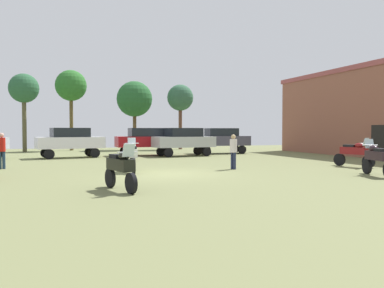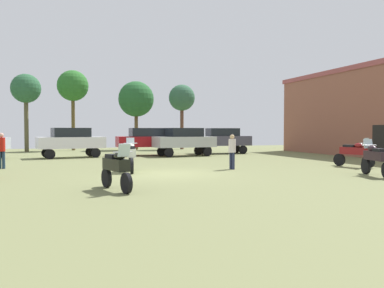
{
  "view_description": "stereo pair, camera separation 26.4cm",
  "coord_description": "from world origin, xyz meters",
  "px_view_note": "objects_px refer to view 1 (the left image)",
  "views": [
    {
      "loc": [
        -4.51,
        -15.48,
        1.86
      ],
      "look_at": [
        3.47,
        6.78,
        1.02
      ],
      "focal_mm": 36.12,
      "sensor_mm": 36.0,
      "label": 1
    },
    {
      "loc": [
        -4.26,
        -15.57,
        1.86
      ],
      "look_at": [
        3.47,
        6.78,
        1.02
      ],
      "focal_mm": 36.12,
      "sensor_mm": 36.0,
      "label": 2
    }
  ],
  "objects_px": {
    "car_2": "(146,139)",
    "car_4": "(184,140)",
    "tree_1": "(180,99)",
    "tree_2": "(134,99)",
    "motorcycle_6": "(377,158)",
    "person_1": "(233,149)",
    "tree_6": "(71,86)",
    "motorcycle_3": "(120,167)",
    "person_2": "(2,148)",
    "motorcycle_8": "(354,153)",
    "motorcycle_2": "(133,155)",
    "car_1": "(70,140)",
    "car_5": "(221,139)",
    "tree_5": "(24,90)"
  },
  "relations": [
    {
      "from": "motorcycle_6",
      "to": "tree_6",
      "type": "distance_m",
      "value": 27.58
    },
    {
      "from": "motorcycle_6",
      "to": "tree_2",
      "type": "bearing_deg",
      "value": 118.03
    },
    {
      "from": "tree_1",
      "to": "car_5",
      "type": "bearing_deg",
      "value": -83.19
    },
    {
      "from": "person_1",
      "to": "tree_1",
      "type": "relative_size",
      "value": 0.26
    },
    {
      "from": "motorcycle_3",
      "to": "car_2",
      "type": "bearing_deg",
      "value": -120.56
    },
    {
      "from": "car_1",
      "to": "tree_5",
      "type": "distance_m",
      "value": 9.98
    },
    {
      "from": "tree_5",
      "to": "tree_6",
      "type": "height_order",
      "value": "tree_6"
    },
    {
      "from": "car_4",
      "to": "tree_6",
      "type": "distance_m",
      "value": 13.84
    },
    {
      "from": "car_5",
      "to": "tree_1",
      "type": "bearing_deg",
      "value": 11.41
    },
    {
      "from": "motorcycle_3",
      "to": "person_2",
      "type": "height_order",
      "value": "person_2"
    },
    {
      "from": "tree_1",
      "to": "tree_2",
      "type": "bearing_deg",
      "value": 172.64
    },
    {
      "from": "motorcycle_8",
      "to": "tree_1",
      "type": "bearing_deg",
      "value": -98.67
    },
    {
      "from": "car_1",
      "to": "motorcycle_3",
      "type": "bearing_deg",
      "value": 173.57
    },
    {
      "from": "tree_6",
      "to": "motorcycle_6",
      "type": "bearing_deg",
      "value": -66.8
    },
    {
      "from": "car_4",
      "to": "person_1",
      "type": "xyz_separation_m",
      "value": [
        -0.77,
        -9.67,
        -0.22
      ]
    },
    {
      "from": "car_2",
      "to": "motorcycle_8",
      "type": "bearing_deg",
      "value": -147.77
    },
    {
      "from": "tree_1",
      "to": "tree_2",
      "type": "height_order",
      "value": "tree_2"
    },
    {
      "from": "tree_1",
      "to": "person_2",
      "type": "bearing_deg",
      "value": -131.9
    },
    {
      "from": "motorcycle_2",
      "to": "car_1",
      "type": "xyz_separation_m",
      "value": [
        -2.24,
        10.14,
        0.43
      ]
    },
    {
      "from": "motorcycle_3",
      "to": "tree_6",
      "type": "bearing_deg",
      "value": -104.16
    },
    {
      "from": "person_2",
      "to": "tree_2",
      "type": "height_order",
      "value": "tree_2"
    },
    {
      "from": "motorcycle_8",
      "to": "tree_2",
      "type": "xyz_separation_m",
      "value": [
        -6.96,
        20.85,
        4.05
      ]
    },
    {
      "from": "motorcycle_2",
      "to": "car_2",
      "type": "distance_m",
      "value": 11.23
    },
    {
      "from": "motorcycle_3",
      "to": "car_4",
      "type": "xyz_separation_m",
      "value": [
        6.82,
        14.34,
        0.46
      ]
    },
    {
      "from": "motorcycle_2",
      "to": "tree_2",
      "type": "bearing_deg",
      "value": 86.05
    },
    {
      "from": "motorcycle_3",
      "to": "car_1",
      "type": "distance_m",
      "value": 15.33
    },
    {
      "from": "car_2",
      "to": "tree_5",
      "type": "height_order",
      "value": "tree_5"
    },
    {
      "from": "motorcycle_8",
      "to": "person_1",
      "type": "height_order",
      "value": "person_1"
    },
    {
      "from": "motorcycle_3",
      "to": "motorcycle_8",
      "type": "relative_size",
      "value": 0.97
    },
    {
      "from": "motorcycle_3",
      "to": "tree_2",
      "type": "relative_size",
      "value": 0.32
    },
    {
      "from": "motorcycle_2",
      "to": "tree_6",
      "type": "distance_m",
      "value": 20.76
    },
    {
      "from": "tree_2",
      "to": "motorcycle_8",
      "type": "bearing_deg",
      "value": -71.55
    },
    {
      "from": "car_2",
      "to": "car_5",
      "type": "distance_m",
      "value": 6.18
    },
    {
      "from": "tree_5",
      "to": "motorcycle_8",
      "type": "bearing_deg",
      "value": -50.53
    },
    {
      "from": "motorcycle_6",
      "to": "person_1",
      "type": "bearing_deg",
      "value": 150.49
    },
    {
      "from": "motorcycle_3",
      "to": "car_1",
      "type": "height_order",
      "value": "car_1"
    },
    {
      "from": "motorcycle_2",
      "to": "car_2",
      "type": "relative_size",
      "value": 0.52
    },
    {
      "from": "motorcycle_8",
      "to": "tree_5",
      "type": "distance_m",
      "value": 26.38
    },
    {
      "from": "motorcycle_6",
      "to": "motorcycle_2",
      "type": "bearing_deg",
      "value": 167.86
    },
    {
      "from": "motorcycle_3",
      "to": "tree_6",
      "type": "height_order",
      "value": "tree_6"
    },
    {
      "from": "car_2",
      "to": "car_4",
      "type": "height_order",
      "value": "same"
    },
    {
      "from": "motorcycle_2",
      "to": "motorcycle_8",
      "type": "height_order",
      "value": "motorcycle_2"
    },
    {
      "from": "car_2",
      "to": "tree_1",
      "type": "relative_size",
      "value": 0.69
    },
    {
      "from": "car_5",
      "to": "tree_1",
      "type": "height_order",
      "value": "tree_1"
    },
    {
      "from": "tree_2",
      "to": "person_2",
      "type": "bearing_deg",
      "value": -120.72
    },
    {
      "from": "motorcycle_3",
      "to": "car_5",
      "type": "height_order",
      "value": "car_5"
    },
    {
      "from": "motorcycle_8",
      "to": "person_2",
      "type": "relative_size",
      "value": 1.26
    },
    {
      "from": "motorcycle_3",
      "to": "motorcycle_8",
      "type": "distance_m",
      "value": 12.83
    },
    {
      "from": "car_1",
      "to": "car_2",
      "type": "relative_size",
      "value": 1.05
    },
    {
      "from": "person_1",
      "to": "tree_1",
      "type": "xyz_separation_m",
      "value": [
        3.64,
        19.31,
        3.97
      ]
    }
  ]
}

